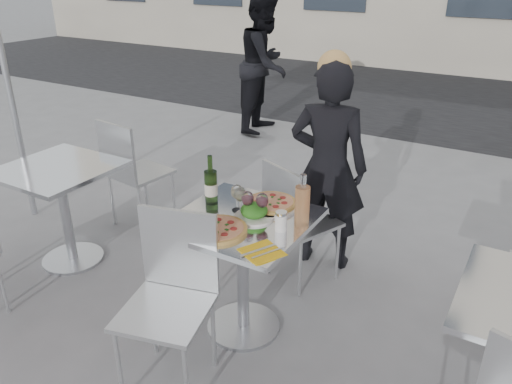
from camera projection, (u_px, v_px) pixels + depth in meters
The scene contains 21 objects.
ground at pixel (244, 327), 3.04m from camera, with size 80.00×80.00×0.00m, color slate.
street_asphalt at pixel (454, 99), 8.13m from camera, with size 24.00×5.00×0.00m, color black.
main_table at pixel (243, 251), 2.82m from camera, with size 0.72×0.72×0.75m.
side_table_left at pixel (62, 195), 3.51m from camera, with size 0.72×0.72×0.75m.
chair_far at pixel (294, 215), 3.28m from camera, with size 0.52×0.53×0.87m.
chair_near at pixel (172, 286), 2.50m from camera, with size 0.51×0.52×0.92m.
side_chair_lfar at pixel (130, 166), 3.98m from camera, with size 0.47×0.48×0.92m.
woman_diner at pixel (328, 168), 3.43m from camera, with size 0.54×0.36×1.48m, color black.
pedestrian_a at pixel (265, 64), 6.31m from camera, with size 0.84×0.65×1.72m, color black.
pizza_near at pixel (218, 229), 2.60m from camera, with size 0.31×0.31×0.02m.
pizza_far at pixel (271, 204), 2.86m from camera, with size 0.33×0.33×0.03m.
salad_plate at pixel (254, 212), 2.72m from camera, with size 0.22×0.22×0.09m.
wine_bottle at pixel (211, 185), 2.85m from camera, with size 0.07×0.07×0.29m.
carafe at pixel (302, 205), 2.62m from camera, with size 0.08×0.08×0.29m.
sugar_shaker at pixel (281, 221), 2.59m from camera, with size 0.06×0.06×0.11m.
wineglass_white_a at pixel (237, 193), 2.77m from camera, with size 0.07×0.07×0.16m.
wineglass_white_b at pixel (240, 195), 2.74m from camera, with size 0.07×0.07×0.16m.
wineglass_red_a at pixel (248, 199), 2.69m from camera, with size 0.07×0.07×0.16m.
wineglass_red_b at pixel (262, 201), 2.67m from camera, with size 0.07×0.07×0.16m.
napkin_left at pixel (183, 222), 2.69m from camera, with size 0.24×0.24×0.01m.
napkin_right at pixel (262, 252), 2.41m from camera, with size 0.24×0.24×0.01m.
Camera 1 is at (1.30, -2.04, 2.02)m, focal length 35.00 mm.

